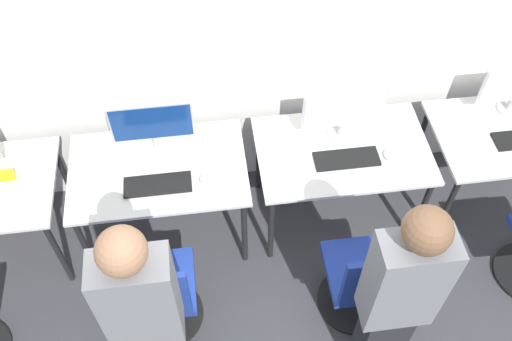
{
  "coord_description": "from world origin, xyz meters",
  "views": [
    {
      "loc": [
        -0.28,
        -1.95,
        3.58
      ],
      "look_at": [
        0.0,
        0.14,
        0.88
      ],
      "focal_mm": 40.0,
      "sensor_mm": 36.0,
      "label": 1
    }
  ],
  "objects_px": {
    "keyboard_left": "(158,185)",
    "mouse_left": "(204,179)",
    "monitor_left": "(152,125)",
    "person_left": "(146,317)",
    "monitor_right": "(343,112)",
    "person_right": "(397,299)",
    "keyboard_right": "(347,159)",
    "office_chair_right": "(363,283)",
    "office_chair_left": "(160,297)",
    "mouse_far_left": "(8,189)",
    "mouse_right": "(388,155)"
  },
  "relations": [
    {
      "from": "keyboard_right",
      "to": "monitor_right",
      "type": "bearing_deg",
      "value": 90.0
    },
    {
      "from": "mouse_left",
      "to": "person_left",
      "type": "bearing_deg",
      "value": -110.23
    },
    {
      "from": "keyboard_left",
      "to": "keyboard_right",
      "type": "distance_m",
      "value": 1.21
    },
    {
      "from": "person_left",
      "to": "monitor_right",
      "type": "distance_m",
      "value": 1.76
    },
    {
      "from": "keyboard_left",
      "to": "office_chair_left",
      "type": "bearing_deg",
      "value": -94.75
    },
    {
      "from": "mouse_far_left",
      "to": "office_chair_left",
      "type": "relative_size",
      "value": 0.1
    },
    {
      "from": "office_chair_right",
      "to": "keyboard_right",
      "type": "bearing_deg",
      "value": 88.73
    },
    {
      "from": "keyboard_right",
      "to": "office_chair_left",
      "type": "bearing_deg",
      "value": -153.33
    },
    {
      "from": "keyboard_left",
      "to": "office_chair_left",
      "type": "relative_size",
      "value": 0.46
    },
    {
      "from": "mouse_far_left",
      "to": "mouse_right",
      "type": "bearing_deg",
      "value": -1.05
    },
    {
      "from": "monitor_right",
      "to": "office_chair_right",
      "type": "xyz_separation_m",
      "value": [
        -0.02,
        -0.92,
        -0.56
      ]
    },
    {
      "from": "office_chair_right",
      "to": "person_right",
      "type": "relative_size",
      "value": 0.54
    },
    {
      "from": "keyboard_left",
      "to": "office_chair_right",
      "type": "bearing_deg",
      "value": -28.49
    },
    {
      "from": "office_chair_left",
      "to": "monitor_left",
      "type": "bearing_deg",
      "value": 86.93
    },
    {
      "from": "keyboard_right",
      "to": "person_right",
      "type": "distance_m",
      "value": 1.08
    },
    {
      "from": "mouse_far_left",
      "to": "keyboard_left",
      "type": "xyz_separation_m",
      "value": [
        0.91,
        -0.09,
        -0.01
      ]
    },
    {
      "from": "person_left",
      "to": "office_chair_right",
      "type": "relative_size",
      "value": 1.84
    },
    {
      "from": "mouse_far_left",
      "to": "monitor_right",
      "type": "xyz_separation_m",
      "value": [
        2.13,
        0.19,
        0.2
      ]
    },
    {
      "from": "mouse_far_left",
      "to": "office_chair_right",
      "type": "relative_size",
      "value": 0.1
    },
    {
      "from": "keyboard_right",
      "to": "office_chair_right",
      "type": "relative_size",
      "value": 0.46
    },
    {
      "from": "monitor_left",
      "to": "keyboard_left",
      "type": "bearing_deg",
      "value": -90.0
    },
    {
      "from": "office_chair_left",
      "to": "keyboard_right",
      "type": "distance_m",
      "value": 1.45
    },
    {
      "from": "person_left",
      "to": "person_right",
      "type": "distance_m",
      "value": 1.26
    },
    {
      "from": "mouse_far_left",
      "to": "keyboard_left",
      "type": "relative_size",
      "value": 0.21
    },
    {
      "from": "office_chair_left",
      "to": "person_right",
      "type": "distance_m",
      "value": 1.43
    },
    {
      "from": "mouse_far_left",
      "to": "mouse_right",
      "type": "xyz_separation_m",
      "value": [
        2.4,
        -0.04,
        0.0
      ]
    },
    {
      "from": "monitor_left",
      "to": "person_left",
      "type": "distance_m",
      "value": 1.27
    },
    {
      "from": "monitor_right",
      "to": "person_right",
      "type": "relative_size",
      "value": 0.31
    },
    {
      "from": "mouse_far_left",
      "to": "monitor_right",
      "type": "height_order",
      "value": "monitor_right"
    },
    {
      "from": "keyboard_right",
      "to": "mouse_right",
      "type": "bearing_deg",
      "value": -1.53
    },
    {
      "from": "office_chair_left",
      "to": "office_chair_right",
      "type": "xyz_separation_m",
      "value": [
        1.24,
        -0.07,
        0.0
      ]
    },
    {
      "from": "office_chair_left",
      "to": "keyboard_right",
      "type": "bearing_deg",
      "value": 26.67
    },
    {
      "from": "monitor_right",
      "to": "office_chair_right",
      "type": "distance_m",
      "value": 1.08
    },
    {
      "from": "mouse_left",
      "to": "person_left",
      "type": "height_order",
      "value": "person_left"
    },
    {
      "from": "monitor_right",
      "to": "keyboard_right",
      "type": "height_order",
      "value": "monitor_right"
    },
    {
      "from": "person_right",
      "to": "monitor_right",
      "type": "bearing_deg",
      "value": 89.52
    },
    {
      "from": "monitor_right",
      "to": "mouse_far_left",
      "type": "bearing_deg",
      "value": -174.99
    },
    {
      "from": "mouse_left",
      "to": "office_chair_left",
      "type": "xyz_separation_m",
      "value": [
        -0.34,
        -0.58,
        -0.37
      ]
    },
    {
      "from": "keyboard_left",
      "to": "office_chair_right",
      "type": "height_order",
      "value": "office_chair_right"
    },
    {
      "from": "monitor_left",
      "to": "office_chair_right",
      "type": "relative_size",
      "value": 0.58
    },
    {
      "from": "person_right",
      "to": "monitor_left",
      "type": "bearing_deg",
      "value": 131.94
    },
    {
      "from": "office_chair_left",
      "to": "office_chair_right",
      "type": "bearing_deg",
      "value": -3.01
    },
    {
      "from": "keyboard_left",
      "to": "person_left",
      "type": "relative_size",
      "value": 0.25
    },
    {
      "from": "keyboard_left",
      "to": "office_chair_right",
      "type": "relative_size",
      "value": 0.46
    },
    {
      "from": "keyboard_left",
      "to": "mouse_right",
      "type": "distance_m",
      "value": 1.48
    },
    {
      "from": "mouse_right",
      "to": "person_right",
      "type": "height_order",
      "value": "person_right"
    },
    {
      "from": "keyboard_left",
      "to": "mouse_left",
      "type": "xyz_separation_m",
      "value": [
        0.29,
        -0.0,
        0.01
      ]
    },
    {
      "from": "person_left",
      "to": "monitor_right",
      "type": "xyz_separation_m",
      "value": [
        1.27,
        1.22,
        0.02
      ]
    },
    {
      "from": "mouse_far_left",
      "to": "keyboard_right",
      "type": "xyz_separation_m",
      "value": [
        2.13,
        -0.04,
        -0.01
      ]
    },
    {
      "from": "mouse_far_left",
      "to": "person_right",
      "type": "height_order",
      "value": "person_right"
    }
  ]
}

